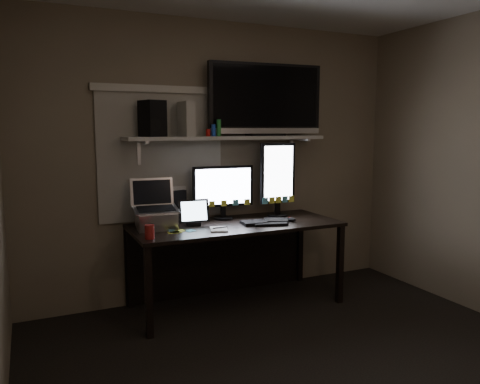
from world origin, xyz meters
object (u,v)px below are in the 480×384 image
keyboard (265,222)px  tablet (193,213)px  desk (231,240)px  laptop (156,205)px  mouse (291,219)px  monitor_portrait (278,179)px  speaker (152,119)px  monitor_landscape (223,192)px  game_console (186,119)px  cup (150,232)px  tv (265,100)px

keyboard → tablet: tablet is taller
desk → laptop: (-0.68, -0.04, 0.38)m
mouse → tablet: 0.87m
tablet → monitor_portrait: bearing=10.0°
monitor_portrait → speaker: bearing=177.7°
monitor_landscape → speaker: speaker is taller
speaker → monitor_landscape: bearing=-14.2°
game_console → speaker: bearing=174.6°
cup → game_console: (0.44, 0.42, 0.84)m
laptop → tablet: bearing=3.0°
monitor_landscape → speaker: size_ratio=1.92×
keyboard → game_console: size_ratio=1.48×
mouse → game_console: bearing=156.5°
laptop → tv: size_ratio=0.37×
keyboard → speaker: bearing=177.6°
mouse → cup: 1.30m
tablet → monitor_landscape: bearing=30.4°
monitor_landscape → game_console: 0.74m
speaker → desk: bearing=-24.2°
speaker → game_console: bearing=-21.3°
keyboard → mouse: size_ratio=4.24×
tv → cup: bearing=-155.7°
monitor_landscape → keyboard: size_ratio=1.31×
mouse → tv: (-0.09, 0.33, 1.06)m
tv → game_console: (-0.77, -0.03, -0.18)m
desk → speaker: size_ratio=6.11×
laptop → cup: (-0.13, -0.32, -0.15)m
monitor_portrait → tablet: (-0.86, -0.09, -0.24)m
monitor_landscape → tablet: bearing=-150.0°
desk → tv: bearing=13.3°
game_console → speaker: speaker is taller
desk → monitor_portrait: bearing=3.9°
monitor_landscape → tablet: (-0.34, -0.17, -0.13)m
game_console → cup: bearing=-137.6°
tv → speaker: (-1.05, -0.01, -0.18)m
monitor_portrait → speaker: speaker is taller
keyboard → tablet: size_ratio=1.66×
desk → cup: bearing=-156.1°
desk → monitor_landscape: monitor_landscape is taller
speaker → cup: bearing=-126.6°
mouse → laptop: 1.19m
monitor_portrait → keyboard: (-0.26, -0.24, -0.34)m
desk → laptop: laptop is taller
tablet → tv: 1.23m
monitor_landscape → tv: 0.93m
tablet → laptop: 0.33m
monitor_landscape → game_console: size_ratio=1.94×
tablet → tv: size_ratio=0.24×
monitor_landscape → cup: size_ratio=5.35×
monitor_landscape → monitor_portrait: (0.52, -0.08, 0.10)m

